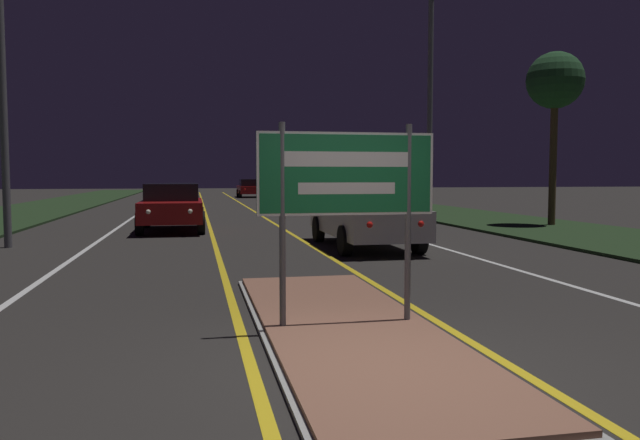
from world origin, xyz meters
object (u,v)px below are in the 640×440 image
at_px(highway_sign, 347,183).
at_px(car_receding_0, 365,214).
at_px(streetlight_right_near, 430,70).
at_px(car_receding_1, 384,200).
at_px(car_receding_2, 313,192).
at_px(car_approaching_1, 181,194).
at_px(car_receding_3, 250,188).
at_px(car_approaching_0, 172,206).

xyz_separation_m(highway_sign, car_receding_0, (2.39, 7.81, -0.86)).
relative_size(streetlight_right_near, car_receding_1, 1.81).
height_order(highway_sign, car_receding_1, highway_sign).
height_order(car_receding_1, car_receding_2, car_receding_1).
xyz_separation_m(car_receding_0, car_approaching_1, (-4.82, 20.95, -0.09)).
bearing_deg(car_receding_0, streetlight_right_near, 55.99).
bearing_deg(car_receding_3, car_receding_1, -82.73).
distance_m(car_approaching_0, car_approaching_1, 15.28).
distance_m(streetlight_right_near, car_receding_3, 30.34).
distance_m(car_receding_3, car_approaching_0, 30.22).
height_order(car_approaching_0, car_approaching_1, car_approaching_0).
bearing_deg(car_receding_0, car_approaching_0, 129.98).
bearing_deg(car_receding_1, highway_sign, -108.58).
relative_size(car_receding_1, car_approaching_1, 1.14).
height_order(streetlight_right_near, car_receding_3, streetlight_right_near).
xyz_separation_m(car_receding_0, car_receding_3, (0.27, 35.47, -0.06)).
bearing_deg(car_receding_1, car_approaching_1, 126.96).
xyz_separation_m(highway_sign, car_approaching_0, (-2.37, 13.48, -0.88)).
relative_size(streetlight_right_near, car_receding_3, 1.94).
relative_size(car_receding_1, car_approaching_0, 1.07).
bearing_deg(highway_sign, streetlight_right_near, 65.23).
relative_size(car_receding_0, car_approaching_0, 1.11).
xyz_separation_m(car_receding_1, car_approaching_0, (-8.30, -4.17, 0.04)).
bearing_deg(streetlight_right_near, highway_sign, -114.77).
bearing_deg(car_approaching_1, car_receding_3, 70.66).
relative_size(highway_sign, car_receding_1, 0.48).
xyz_separation_m(car_approaching_0, car_approaching_1, (-0.06, 15.28, -0.07)).
relative_size(highway_sign, streetlight_right_near, 0.26).
bearing_deg(highway_sign, car_receding_0, 72.98).
bearing_deg(car_approaching_0, car_receding_1, 26.66).
distance_m(car_receding_1, car_receding_2, 13.63).
xyz_separation_m(car_receding_0, car_receding_2, (3.16, 23.46, -0.08)).
height_order(car_receding_1, car_approaching_1, car_receding_1).
height_order(streetlight_right_near, car_receding_1, streetlight_right_near).
xyz_separation_m(car_receding_3, car_approaching_0, (-5.03, -29.80, 0.04)).
height_order(highway_sign, car_approaching_1, highway_sign).
xyz_separation_m(car_receding_1, car_receding_3, (-3.27, 25.63, -0.00)).
height_order(highway_sign, car_receding_2, highway_sign).
bearing_deg(car_approaching_0, car_approaching_1, 90.24).
xyz_separation_m(car_receding_0, car_receding_1, (3.54, 9.84, -0.06)).
xyz_separation_m(highway_sign, streetlight_right_near, (6.23, 13.50, 3.64)).
relative_size(highway_sign, car_receding_2, 0.47).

